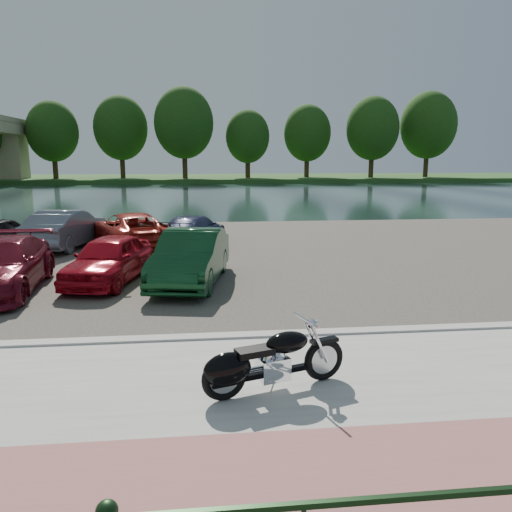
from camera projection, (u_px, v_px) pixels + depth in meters
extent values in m
plane|color=#595447|center=(251.00, 387.00, 7.81)|extent=(200.00, 200.00, 0.00)
cube|color=#A5A29B|center=(259.00, 416.00, 6.83)|extent=(60.00, 6.00, 0.10)
cube|color=#9C5C58|center=(274.00, 482.00, 5.35)|extent=(60.00, 2.00, 0.01)
cube|color=#A5A29B|center=(241.00, 337.00, 9.75)|extent=(60.00, 0.30, 0.14)
cube|color=#413B34|center=(222.00, 253.00, 18.54)|extent=(60.00, 18.00, 0.04)
cube|color=#162928|center=(210.00, 195.00, 46.82)|extent=(120.00, 40.00, 0.00)
cube|color=#204D1B|center=(206.00, 178.00, 77.97)|extent=(120.00, 24.00, 0.60)
cube|color=tan|center=(2.00, 157.00, 68.52)|extent=(6.00, 4.00, 7.20)
cube|color=black|center=(304.00, 505.00, 3.72)|extent=(24.00, 0.05, 0.05)
sphere|color=black|center=(107.00, 511.00, 3.89)|extent=(0.18, 0.18, 0.18)
cylinder|color=#352513|center=(55.00, 161.00, 69.36)|extent=(0.70, 0.70, 4.95)
ellipsoid|color=#15370F|center=(52.00, 131.00, 68.59)|extent=(6.93, 6.93, 8.32)
cylinder|color=#352513|center=(122.00, 159.00, 71.63)|extent=(0.70, 0.70, 5.40)
ellipsoid|color=#15370F|center=(121.00, 128.00, 70.79)|extent=(7.56, 7.56, 9.07)
cylinder|color=#352513|center=(185.00, 157.00, 69.81)|extent=(0.70, 0.70, 5.85)
ellipsoid|color=#15370F|center=(184.00, 123.00, 68.90)|extent=(8.19, 8.19, 9.83)
cylinder|color=#352513|center=(248.00, 162.00, 72.25)|extent=(0.70, 0.70, 4.50)
ellipsoid|color=#15370F|center=(248.00, 137.00, 71.55)|extent=(6.30, 6.30, 7.56)
cylinder|color=#352513|center=(307.00, 160.00, 74.52)|extent=(0.70, 0.70, 4.95)
ellipsoid|color=#15370F|center=(307.00, 133.00, 73.75)|extent=(6.93, 6.93, 8.32)
cylinder|color=#352513|center=(371.00, 159.00, 72.70)|extent=(0.70, 0.70, 5.40)
ellipsoid|color=#15370F|center=(373.00, 128.00, 71.86)|extent=(7.56, 7.56, 9.07)
cylinder|color=#352513|center=(426.00, 157.00, 74.97)|extent=(0.70, 0.70, 5.85)
ellipsoid|color=#15370F|center=(428.00, 125.00, 74.06)|extent=(8.19, 8.19, 9.83)
torus|color=black|center=(324.00, 359.00, 7.76)|extent=(0.68, 0.32, 0.68)
torus|color=black|center=(224.00, 378.00, 7.11)|extent=(0.68, 0.32, 0.68)
cylinder|color=#B2B2B7|center=(324.00, 359.00, 7.76)|extent=(0.46, 0.20, 0.46)
cylinder|color=#B2B2B7|center=(224.00, 378.00, 7.11)|extent=(0.46, 0.20, 0.46)
cylinder|color=silver|center=(320.00, 344.00, 7.56)|extent=(0.33, 0.15, 0.63)
cylinder|color=silver|center=(313.00, 340.00, 7.74)|extent=(0.33, 0.15, 0.63)
cylinder|color=silver|center=(306.00, 320.00, 7.50)|extent=(0.26, 0.73, 0.04)
sphere|color=silver|center=(312.00, 324.00, 7.55)|extent=(0.20, 0.20, 0.16)
sphere|color=silver|center=(316.00, 323.00, 7.58)|extent=(0.14, 0.14, 0.11)
cube|color=black|center=(324.00, 340.00, 7.70)|extent=(0.47, 0.27, 0.06)
cube|color=black|center=(276.00, 372.00, 7.45)|extent=(1.17, 0.46, 0.08)
cube|color=silver|center=(273.00, 368.00, 7.42)|extent=(0.53, 0.44, 0.34)
cylinder|color=silver|center=(279.00, 354.00, 7.42)|extent=(0.29, 0.25, 0.27)
cylinder|color=silver|center=(267.00, 357.00, 7.34)|extent=(0.29, 0.25, 0.27)
ellipsoid|color=black|center=(287.00, 342.00, 7.43)|extent=(0.76, 0.55, 0.32)
cube|color=black|center=(255.00, 352.00, 7.24)|extent=(0.61, 0.43, 0.10)
ellipsoid|color=black|center=(227.00, 369.00, 7.11)|extent=(0.80, 0.54, 0.50)
cube|color=black|center=(224.00, 375.00, 7.10)|extent=(0.44, 0.29, 0.30)
cylinder|color=silver|center=(250.00, 376.00, 7.47)|extent=(1.08, 0.42, 0.09)
cylinder|color=silver|center=(250.00, 371.00, 7.45)|extent=(1.08, 0.42, 0.09)
cylinder|color=#B2B2B7|center=(272.00, 388.00, 7.26)|extent=(0.07, 0.14, 0.22)
imported|color=maroon|center=(1.00, 266.00, 13.10)|extent=(2.25, 4.90, 1.39)
imported|color=#A50B19|center=(109.00, 259.00, 14.06)|extent=(2.39, 4.18, 1.34)
imported|color=#103E1E|center=(191.00, 257.00, 13.96)|extent=(2.36, 4.72, 1.49)
imported|color=black|center=(1.00, 233.00, 19.32)|extent=(2.34, 3.87, 1.23)
imported|color=slate|center=(66.00, 228.00, 19.56)|extent=(2.41, 4.75, 1.49)
imported|color=#A7271B|center=(131.00, 230.00, 19.46)|extent=(3.94, 5.51, 1.39)
imported|color=navy|center=(193.00, 230.00, 20.08)|extent=(2.99, 4.55, 1.22)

